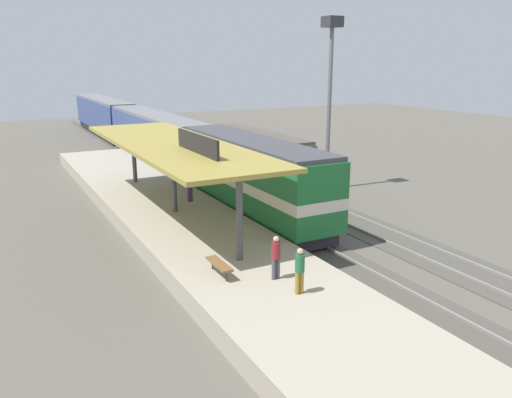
{
  "coord_description": "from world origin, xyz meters",
  "views": [
    {
      "loc": [
        -13.4,
        -25.88,
        8.93
      ],
      "look_at": [
        -1.38,
        -3.41,
        2.0
      ],
      "focal_mm": 35.97,
      "sensor_mm": 36.0,
      "label": 1
    }
  ],
  "objects_px": {
    "freight_car": "(256,155)",
    "person_walking": "(300,269)",
    "locomotive": "(251,176)",
    "light_mast": "(331,68)",
    "platform_bench": "(219,264)",
    "passenger_carriage_rear": "(104,116)",
    "person_boarding": "(276,255)",
    "passenger_carriage_front": "(156,138)",
    "person_waiting": "(190,186)"
  },
  "relations": [
    {
      "from": "person_walking",
      "to": "person_boarding",
      "type": "distance_m",
      "value": 1.49
    },
    {
      "from": "person_boarding",
      "to": "passenger_carriage_rear",
      "type": "bearing_deg",
      "value": 85.03
    },
    {
      "from": "light_mast",
      "to": "person_boarding",
      "type": "bearing_deg",
      "value": -131.82
    },
    {
      "from": "light_mast",
      "to": "freight_car",
      "type": "bearing_deg",
      "value": 124.39
    },
    {
      "from": "passenger_carriage_front",
      "to": "freight_car",
      "type": "relative_size",
      "value": 1.67
    },
    {
      "from": "locomotive",
      "to": "freight_car",
      "type": "bearing_deg",
      "value": 60.06
    },
    {
      "from": "person_walking",
      "to": "person_waiting",
      "type": "bearing_deg",
      "value": 85.62
    },
    {
      "from": "passenger_carriage_front",
      "to": "freight_car",
      "type": "distance_m",
      "value": 11.03
    },
    {
      "from": "passenger_carriage_rear",
      "to": "platform_bench",
      "type": "bearing_deg",
      "value": -97.18
    },
    {
      "from": "platform_bench",
      "to": "person_walking",
      "type": "relative_size",
      "value": 0.99
    },
    {
      "from": "freight_car",
      "to": "person_waiting",
      "type": "xyz_separation_m",
      "value": [
        -7.74,
        -6.27,
        -0.12
      ]
    },
    {
      "from": "locomotive",
      "to": "light_mast",
      "type": "height_order",
      "value": "light_mast"
    },
    {
      "from": "freight_car",
      "to": "light_mast",
      "type": "height_order",
      "value": "light_mast"
    },
    {
      "from": "person_waiting",
      "to": "person_boarding",
      "type": "distance_m",
      "value": 11.94
    },
    {
      "from": "passenger_carriage_rear",
      "to": "passenger_carriage_front",
      "type": "bearing_deg",
      "value": -90.0
    },
    {
      "from": "freight_car",
      "to": "person_walking",
      "type": "xyz_separation_m",
      "value": [
        -8.76,
        -19.64,
        -0.12
      ]
    },
    {
      "from": "freight_car",
      "to": "person_waiting",
      "type": "relative_size",
      "value": 7.02
    },
    {
      "from": "passenger_carriage_front",
      "to": "person_boarding",
      "type": "bearing_deg",
      "value": -98.6
    },
    {
      "from": "platform_bench",
      "to": "person_waiting",
      "type": "xyz_separation_m",
      "value": [
        2.86,
        10.55,
        0.51
      ]
    },
    {
      "from": "person_waiting",
      "to": "person_walking",
      "type": "relative_size",
      "value": 1.0
    },
    {
      "from": "platform_bench",
      "to": "freight_car",
      "type": "distance_m",
      "value": 19.89
    },
    {
      "from": "locomotive",
      "to": "light_mast",
      "type": "xyz_separation_m",
      "value": [
        7.8,
        3.31,
        5.99
      ]
    },
    {
      "from": "platform_bench",
      "to": "light_mast",
      "type": "bearing_deg",
      "value": 41.35
    },
    {
      "from": "freight_car",
      "to": "person_boarding",
      "type": "xyz_separation_m",
      "value": [
        -8.86,
        -18.15,
        -0.12
      ]
    },
    {
      "from": "light_mast",
      "to": "person_walking",
      "type": "distance_m",
      "value": 20.25
    },
    {
      "from": "person_waiting",
      "to": "passenger_carriage_front",
      "type": "bearing_deg",
      "value": 79.09
    },
    {
      "from": "passenger_carriage_front",
      "to": "person_walking",
      "type": "height_order",
      "value": "passenger_carriage_front"
    },
    {
      "from": "passenger_carriage_front",
      "to": "locomotive",
      "type": "bearing_deg",
      "value": -90.0
    },
    {
      "from": "platform_bench",
      "to": "person_boarding",
      "type": "xyz_separation_m",
      "value": [
        1.74,
        -1.33,
        0.51
      ]
    },
    {
      "from": "platform_bench",
      "to": "passenger_carriage_rear",
      "type": "bearing_deg",
      "value": 82.82
    },
    {
      "from": "passenger_carriage_front",
      "to": "person_walking",
      "type": "relative_size",
      "value": 11.7
    },
    {
      "from": "passenger_carriage_front",
      "to": "person_boarding",
      "type": "relative_size",
      "value": 11.7
    },
    {
      "from": "person_boarding",
      "to": "person_waiting",
      "type": "bearing_deg",
      "value": 84.61
    },
    {
      "from": "passenger_carriage_front",
      "to": "passenger_carriage_rear",
      "type": "distance_m",
      "value": 20.8
    },
    {
      "from": "locomotive",
      "to": "passenger_carriage_rear",
      "type": "distance_m",
      "value": 38.8
    },
    {
      "from": "light_mast",
      "to": "person_waiting",
      "type": "xyz_separation_m",
      "value": [
        -10.94,
        -1.59,
        -6.54
      ]
    },
    {
      "from": "locomotive",
      "to": "person_boarding",
      "type": "bearing_deg",
      "value": -112.73
    },
    {
      "from": "passenger_carriage_rear",
      "to": "person_boarding",
      "type": "distance_m",
      "value": 49.16
    },
    {
      "from": "platform_bench",
      "to": "passenger_carriage_rear",
      "type": "distance_m",
      "value": 48.02
    },
    {
      "from": "platform_bench",
      "to": "freight_car",
      "type": "xyz_separation_m",
      "value": [
        10.6,
        16.82,
        0.63
      ]
    },
    {
      "from": "person_walking",
      "to": "freight_car",
      "type": "bearing_deg",
      "value": 65.96
    },
    {
      "from": "locomotive",
      "to": "person_walking",
      "type": "bearing_deg",
      "value": -109.65
    },
    {
      "from": "freight_car",
      "to": "passenger_carriage_rear",
      "type": "bearing_deg",
      "value": 98.49
    },
    {
      "from": "freight_car",
      "to": "person_walking",
      "type": "distance_m",
      "value": 21.51
    },
    {
      "from": "passenger_carriage_front",
      "to": "person_waiting",
      "type": "xyz_separation_m",
      "value": [
        -3.14,
        -16.28,
        -0.46
      ]
    },
    {
      "from": "passenger_carriage_front",
      "to": "light_mast",
      "type": "height_order",
      "value": "light_mast"
    },
    {
      "from": "light_mast",
      "to": "locomotive",
      "type": "bearing_deg",
      "value": -157.01
    },
    {
      "from": "person_walking",
      "to": "passenger_carriage_front",
      "type": "bearing_deg",
      "value": 82.01
    },
    {
      "from": "passenger_carriage_rear",
      "to": "light_mast",
      "type": "xyz_separation_m",
      "value": [
        7.8,
        -35.49,
        6.08
      ]
    },
    {
      "from": "platform_bench",
      "to": "person_waiting",
      "type": "relative_size",
      "value": 0.99
    }
  ]
}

